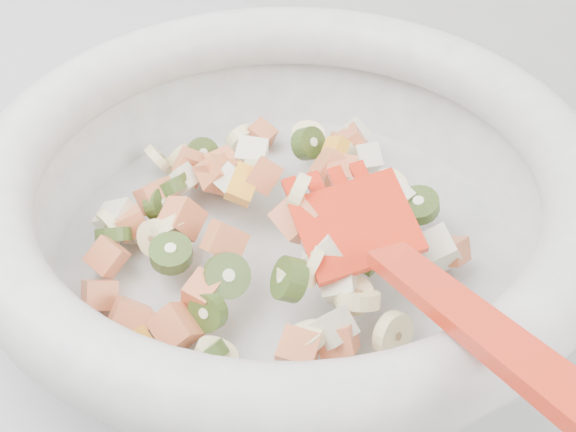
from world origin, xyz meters
The scene contains 1 object.
mixing_bowl centered at (0.00, 1.43, 0.96)m, with size 0.46×0.39×0.16m.
Camera 1 is at (0.22, 1.12, 1.28)m, focal length 50.00 mm.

